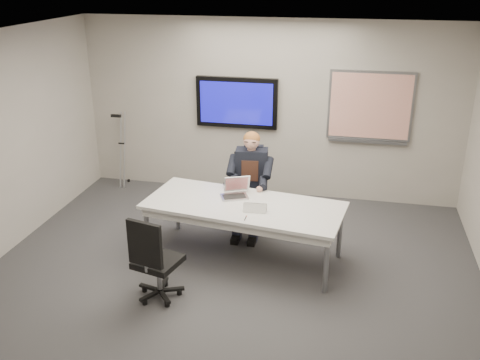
% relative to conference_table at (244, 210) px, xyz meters
% --- Properties ---
extents(floor, '(6.00, 6.00, 0.02)m').
position_rel_conference_table_xyz_m(floor, '(-0.07, -0.80, -0.67)').
color(floor, '#38393B').
rests_on(floor, ground).
extents(ceiling, '(6.00, 6.00, 0.02)m').
position_rel_conference_table_xyz_m(ceiling, '(-0.07, -0.80, 2.13)').
color(ceiling, silver).
rests_on(ceiling, wall_back).
extents(wall_back, '(6.00, 0.02, 2.80)m').
position_rel_conference_table_xyz_m(wall_back, '(-0.07, 2.20, 0.73)').
color(wall_back, '#A6A196').
rests_on(wall_back, ground).
extents(conference_table, '(2.57, 1.35, 0.76)m').
position_rel_conference_table_xyz_m(conference_table, '(0.00, 0.00, 0.00)').
color(conference_table, silver).
rests_on(conference_table, ground).
extents(tv_display, '(1.30, 0.09, 0.80)m').
position_rel_conference_table_xyz_m(tv_display, '(-0.57, 2.14, 0.83)').
color(tv_display, black).
rests_on(tv_display, wall_back).
extents(whiteboard, '(1.25, 0.08, 1.10)m').
position_rel_conference_table_xyz_m(whiteboard, '(1.48, 2.17, 0.86)').
color(whiteboard, gray).
rests_on(whiteboard, wall_back).
extents(office_chair_far, '(0.66, 0.66, 1.06)m').
position_rel_conference_table_xyz_m(office_chair_far, '(-0.10, 0.98, -0.34)').
color(office_chair_far, black).
rests_on(office_chair_far, ground).
extents(office_chair_near, '(0.60, 0.60, 1.04)m').
position_rel_conference_table_xyz_m(office_chair_near, '(-0.76, -1.11, -0.35)').
color(office_chair_near, black).
rests_on(office_chair_near, ground).
extents(seated_person, '(0.47, 0.80, 1.42)m').
position_rel_conference_table_xyz_m(seated_person, '(-0.08, 0.73, -0.10)').
color(seated_person, '#1E2133').
rests_on(seated_person, office_chair_far).
extents(crutch, '(0.18, 0.62, 1.36)m').
position_rel_conference_table_xyz_m(crutch, '(-2.50, 1.98, -0.01)').
color(crutch, '#B1B4B9').
rests_on(crutch, ground).
extents(laptop, '(0.40, 0.44, 0.24)m').
position_rel_conference_table_xyz_m(laptop, '(-0.16, 0.24, 0.15)').
color(laptop, '#BABABD').
rests_on(laptop, conference_table).
extents(name_tent, '(0.28, 0.09, 0.11)m').
position_rel_conference_table_xyz_m(name_tent, '(0.18, -0.19, 0.14)').
color(name_tent, white).
rests_on(name_tent, conference_table).
extents(pen, '(0.01, 0.12, 0.01)m').
position_rel_conference_table_xyz_m(pen, '(0.10, -0.39, 0.09)').
color(pen, black).
rests_on(pen, conference_table).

